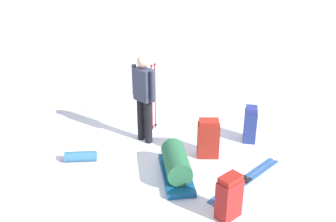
{
  "coord_description": "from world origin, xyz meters",
  "views": [
    {
      "loc": [
        3.87,
        5.27,
        3.82
      ],
      "look_at": [
        0.0,
        0.0,
        0.7
      ],
      "focal_mm": 42.81,
      "sensor_mm": 36.0,
      "label": 1
    }
  ],
  "objects_px": {
    "skier_standing": "(144,95)",
    "ski_pair_near": "(245,180)",
    "gear_sled": "(176,165)",
    "sleeping_mat_rolled": "(81,156)",
    "ski_poles_planted_near": "(153,94)",
    "backpack_large_dark": "(250,125)",
    "backpack_bright": "(229,197)",
    "backpack_small_spare": "(208,139)"
  },
  "relations": [
    {
      "from": "gear_sled",
      "to": "backpack_small_spare",
      "type": "bearing_deg",
      "value": -167.77
    },
    {
      "from": "ski_pair_near",
      "to": "sleeping_mat_rolled",
      "type": "relative_size",
      "value": 3.17
    },
    {
      "from": "ski_pair_near",
      "to": "sleeping_mat_rolled",
      "type": "bearing_deg",
      "value": -48.49
    },
    {
      "from": "skier_standing",
      "to": "backpack_bright",
      "type": "xyz_separation_m",
      "value": [
        0.26,
        2.53,
        -0.62
      ]
    },
    {
      "from": "skier_standing",
      "to": "ski_pair_near",
      "type": "distance_m",
      "value": 2.36
    },
    {
      "from": "ski_pair_near",
      "to": "backpack_large_dark",
      "type": "height_order",
      "value": "backpack_large_dark"
    },
    {
      "from": "ski_pair_near",
      "to": "skier_standing",
      "type": "bearing_deg",
      "value": -74.45
    },
    {
      "from": "gear_sled",
      "to": "ski_poles_planted_near",
      "type": "bearing_deg",
      "value": -112.42
    },
    {
      "from": "backpack_large_dark",
      "to": "skier_standing",
      "type": "bearing_deg",
      "value": -36.54
    },
    {
      "from": "skier_standing",
      "to": "gear_sled",
      "type": "xyz_separation_m",
      "value": [
        0.25,
        1.32,
        -0.73
      ]
    },
    {
      "from": "backpack_large_dark",
      "to": "backpack_bright",
      "type": "bearing_deg",
      "value": 35.96
    },
    {
      "from": "backpack_small_spare",
      "to": "gear_sled",
      "type": "xyz_separation_m",
      "value": [
        0.85,
        0.18,
        -0.13
      ]
    },
    {
      "from": "ski_pair_near",
      "to": "sleeping_mat_rolled",
      "type": "distance_m",
      "value": 2.85
    },
    {
      "from": "skier_standing",
      "to": "backpack_large_dark",
      "type": "xyz_separation_m",
      "value": [
        -1.6,
        1.19,
        -0.61
      ]
    },
    {
      "from": "skier_standing",
      "to": "sleeping_mat_rolled",
      "type": "bearing_deg",
      "value": -2.31
    },
    {
      "from": "backpack_large_dark",
      "to": "ski_poles_planted_near",
      "type": "bearing_deg",
      "value": -51.31
    },
    {
      "from": "ski_pair_near",
      "to": "backpack_small_spare",
      "type": "bearing_deg",
      "value": -90.96
    },
    {
      "from": "gear_sled",
      "to": "sleeping_mat_rolled",
      "type": "height_order",
      "value": "gear_sled"
    },
    {
      "from": "backpack_small_spare",
      "to": "gear_sled",
      "type": "relative_size",
      "value": 0.56
    },
    {
      "from": "backpack_large_dark",
      "to": "gear_sled",
      "type": "distance_m",
      "value": 1.86
    },
    {
      "from": "skier_standing",
      "to": "backpack_large_dark",
      "type": "height_order",
      "value": "skier_standing"
    },
    {
      "from": "gear_sled",
      "to": "sleeping_mat_rolled",
      "type": "relative_size",
      "value": 2.32
    },
    {
      "from": "backpack_bright",
      "to": "gear_sled",
      "type": "bearing_deg",
      "value": -90.11
    },
    {
      "from": "ski_poles_planted_near",
      "to": "gear_sled",
      "type": "distance_m",
      "value": 1.83
    },
    {
      "from": "backpack_large_dark",
      "to": "sleeping_mat_rolled",
      "type": "relative_size",
      "value": 1.27
    },
    {
      "from": "backpack_large_dark",
      "to": "gear_sled",
      "type": "relative_size",
      "value": 0.55
    },
    {
      "from": "ski_pair_near",
      "to": "backpack_bright",
      "type": "distance_m",
      "value": 1.0
    },
    {
      "from": "skier_standing",
      "to": "ski_pair_near",
      "type": "relative_size",
      "value": 0.97
    },
    {
      "from": "skier_standing",
      "to": "backpack_bright",
      "type": "height_order",
      "value": "skier_standing"
    },
    {
      "from": "skier_standing",
      "to": "ski_pair_near",
      "type": "height_order",
      "value": "skier_standing"
    },
    {
      "from": "backpack_large_dark",
      "to": "backpack_bright",
      "type": "height_order",
      "value": "backpack_large_dark"
    },
    {
      "from": "skier_standing",
      "to": "backpack_large_dark",
      "type": "relative_size",
      "value": 2.43
    },
    {
      "from": "backpack_small_spare",
      "to": "gear_sled",
      "type": "height_order",
      "value": "backpack_small_spare"
    },
    {
      "from": "backpack_bright",
      "to": "ski_poles_planted_near",
      "type": "relative_size",
      "value": 0.5
    },
    {
      "from": "backpack_bright",
      "to": "gear_sled",
      "type": "relative_size",
      "value": 0.54
    },
    {
      "from": "backpack_large_dark",
      "to": "backpack_bright",
      "type": "distance_m",
      "value": 2.29
    },
    {
      "from": "backpack_bright",
      "to": "backpack_small_spare",
      "type": "distance_m",
      "value": 1.64
    },
    {
      "from": "backpack_large_dark",
      "to": "backpack_bright",
      "type": "xyz_separation_m",
      "value": [
        1.86,
        1.35,
        -0.01
      ]
    },
    {
      "from": "ski_pair_near",
      "to": "backpack_bright",
      "type": "height_order",
      "value": "backpack_bright"
    },
    {
      "from": "skier_standing",
      "to": "backpack_large_dark",
      "type": "distance_m",
      "value": 2.08
    },
    {
      "from": "backpack_small_spare",
      "to": "backpack_bright",
      "type": "bearing_deg",
      "value": 58.72
    },
    {
      "from": "backpack_small_spare",
      "to": "sleeping_mat_rolled",
      "type": "bearing_deg",
      "value": -31.9
    }
  ]
}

